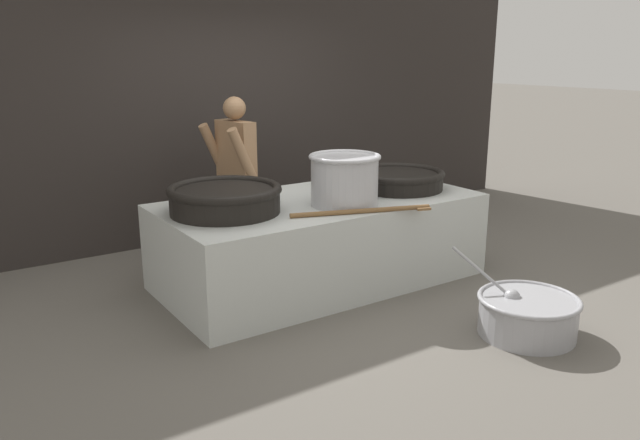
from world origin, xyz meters
name	(u,v)px	position (x,y,z in m)	size (l,w,h in m)	color
ground_plane	(320,280)	(0.00, 0.00, 0.00)	(60.00, 60.00, 0.00)	#666059
back_wall	(220,81)	(0.00, 2.00, 1.73)	(8.68, 0.24, 3.46)	#2D2826
hearth_platform	(320,240)	(0.00, 0.00, 0.39)	(2.85, 1.41, 0.77)	silver
giant_wok_near	(225,198)	(-0.91, 0.04, 0.90)	(0.94, 0.94, 0.23)	black
giant_wok_far	(398,178)	(0.87, -0.05, 0.87)	(0.89, 0.89, 0.18)	black
stock_pot	(345,179)	(0.06, -0.29, 1.00)	(0.62, 0.62, 0.44)	#B7B7BC
stirring_paddle	(369,211)	(0.06, -0.63, 0.79)	(1.15, 0.45, 0.04)	brown
cook	(236,172)	(-0.29, 1.10, 0.88)	(0.42, 0.63, 1.63)	#9E7551
prep_bowl_vegetables	(527,314)	(0.64, -1.82, 0.17)	(0.75, 0.90, 0.61)	#9E9EA3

